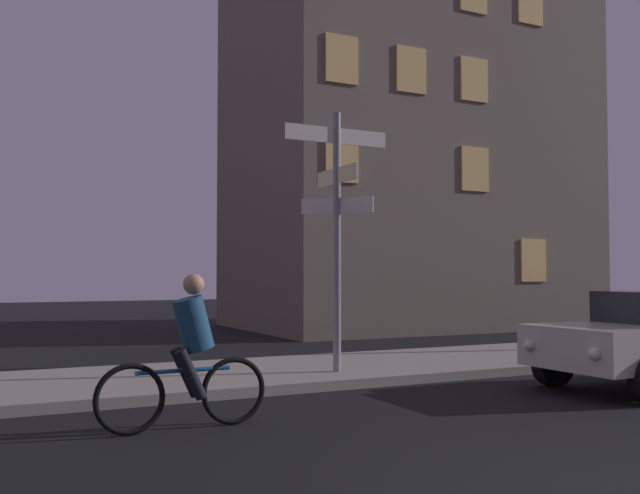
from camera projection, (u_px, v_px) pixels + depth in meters
name	position (u px, v px, depth m)	size (l,w,h in m)	color
sidewalk_kerb	(252.00, 375.00, 10.76)	(40.00, 3.05, 0.14)	gray
signpost	(337.00, 216.00, 10.70)	(1.72, 1.26, 3.93)	gray
cyclist	(189.00, 357.00, 7.30)	(1.82, 0.33, 1.61)	black
building_right_block	(406.00, 122.00, 22.09)	(10.21, 6.65, 12.81)	#6B6056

